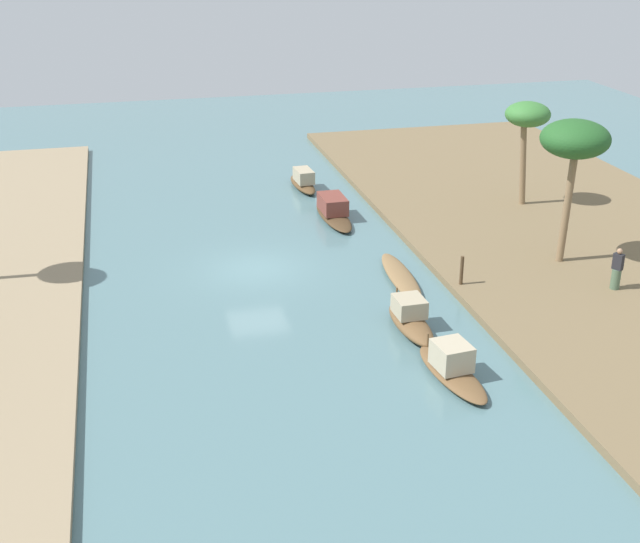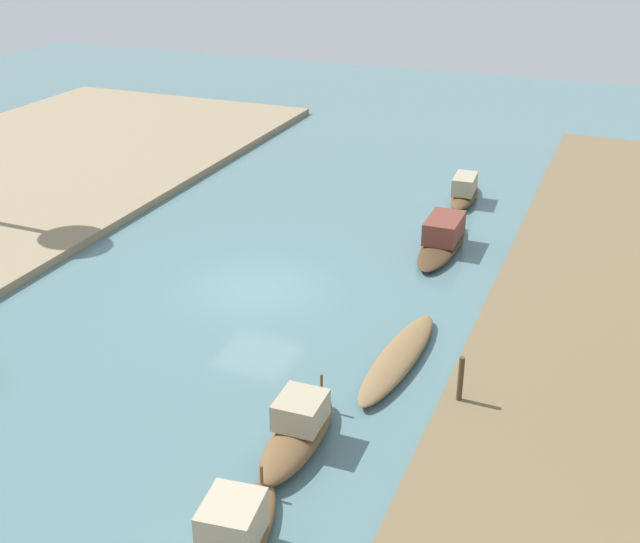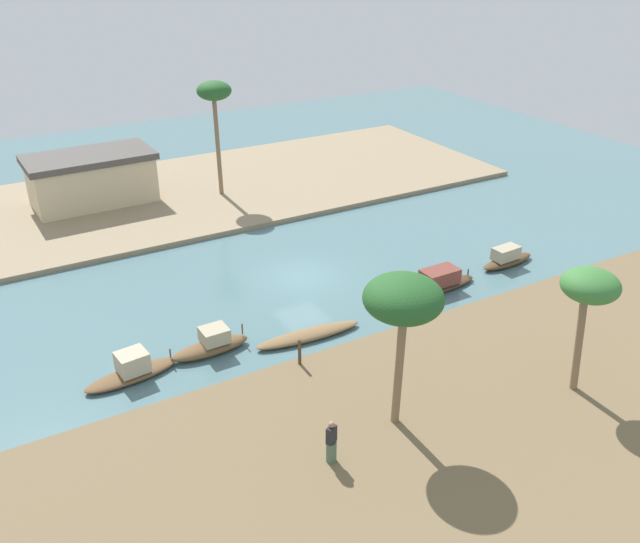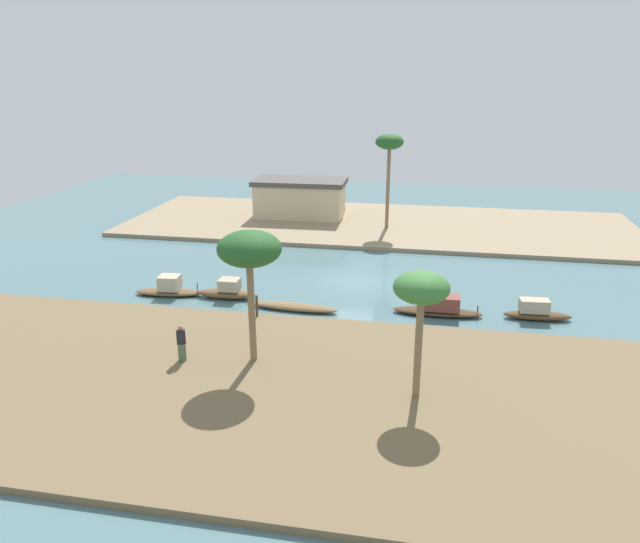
{
  "view_description": "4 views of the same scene",
  "coord_description": "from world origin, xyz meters",
  "px_view_note": "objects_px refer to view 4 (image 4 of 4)",
  "views": [
    {
      "loc": [
        -32.49,
        5.06,
        13.82
      ],
      "look_at": [
        -2.42,
        -2.2,
        0.66
      ],
      "focal_mm": 47.35,
      "sensor_mm": 36.0,
      "label": 1
    },
    {
      "loc": [
        -20.55,
        -10.47,
        11.4
      ],
      "look_at": [
        1.04,
        -1.8,
        0.47
      ],
      "focal_mm": 45.16,
      "sensor_mm": 36.0,
      "label": 2
    },
    {
      "loc": [
        -15.17,
        -28.56,
        16.66
      ],
      "look_at": [
        0.06,
        -1.86,
        1.11
      ],
      "focal_mm": 38.15,
      "sensor_mm": 36.0,
      "label": 3
    },
    {
      "loc": [
        4.96,
        -36.81,
        12.79
      ],
      "look_at": [
        -2.11,
        -0.45,
        0.66
      ],
      "focal_mm": 34.65,
      "sensor_mm": 36.0,
      "label": 4
    }
  ],
  "objects_px": {
    "sampan_near_left_bank": "(169,288)",
    "mooring_post": "(257,306)",
    "sampan_midstream": "(227,291)",
    "sampan_with_red_awning": "(439,308)",
    "palm_tree_left_far": "(421,291)",
    "riverside_building": "(300,198)",
    "palm_tree_left_near": "(249,251)",
    "sampan_upstream_small": "(293,307)",
    "sampan_foreground": "(536,312)",
    "palm_tree_right_tall": "(389,145)",
    "person_on_near_bank": "(182,345)"
  },
  "relations": [
    {
      "from": "sampan_near_left_bank",
      "to": "mooring_post",
      "type": "distance_m",
      "value": 6.94
    },
    {
      "from": "sampan_midstream",
      "to": "sampan_near_left_bank",
      "type": "xyz_separation_m",
      "value": [
        -3.56,
        -0.17,
        -0.01
      ]
    },
    {
      "from": "sampan_foreground",
      "to": "sampan_with_red_awning",
      "type": "relative_size",
      "value": 0.74
    },
    {
      "from": "sampan_upstream_small",
      "to": "palm_tree_left_near",
      "type": "distance_m",
      "value": 8.79
    },
    {
      "from": "sampan_near_left_bank",
      "to": "mooring_post",
      "type": "height_order",
      "value": "mooring_post"
    },
    {
      "from": "sampan_midstream",
      "to": "palm_tree_left_far",
      "type": "height_order",
      "value": "palm_tree_left_far"
    },
    {
      "from": "sampan_midstream",
      "to": "palm_tree_left_near",
      "type": "xyz_separation_m",
      "value": [
        4.07,
        -8.12,
        5.01
      ]
    },
    {
      "from": "sampan_foreground",
      "to": "mooring_post",
      "type": "distance_m",
      "value": 14.98
    },
    {
      "from": "sampan_midstream",
      "to": "sampan_near_left_bank",
      "type": "bearing_deg",
      "value": -178.53
    },
    {
      "from": "sampan_upstream_small",
      "to": "palm_tree_right_tall",
      "type": "distance_m",
      "value": 20.44
    },
    {
      "from": "palm_tree_right_tall",
      "to": "riverside_building",
      "type": "bearing_deg",
      "value": 161.99
    },
    {
      "from": "sampan_upstream_small",
      "to": "person_on_near_bank",
      "type": "relative_size",
      "value": 3.06
    },
    {
      "from": "sampan_foreground",
      "to": "sampan_midstream",
      "type": "height_order",
      "value": "sampan_midstream"
    },
    {
      "from": "sampan_upstream_small",
      "to": "riverside_building",
      "type": "relative_size",
      "value": 0.63
    },
    {
      "from": "sampan_with_red_awning",
      "to": "sampan_upstream_small",
      "type": "bearing_deg",
      "value": -174.89
    },
    {
      "from": "sampan_upstream_small",
      "to": "sampan_with_red_awning",
      "type": "distance_m",
      "value": 8.05
    },
    {
      "from": "sampan_midstream",
      "to": "palm_tree_left_near",
      "type": "height_order",
      "value": "palm_tree_left_near"
    },
    {
      "from": "sampan_foreground",
      "to": "person_on_near_bank",
      "type": "bearing_deg",
      "value": -155.23
    },
    {
      "from": "sampan_with_red_awning",
      "to": "mooring_post",
      "type": "relative_size",
      "value": 4.12
    },
    {
      "from": "sampan_with_red_awning",
      "to": "palm_tree_left_near",
      "type": "xyz_separation_m",
      "value": [
        -8.19,
        -7.84,
        5.01
      ]
    },
    {
      "from": "sampan_foreground",
      "to": "palm_tree_right_tall",
      "type": "xyz_separation_m",
      "value": [
        -9.62,
        17.78,
        6.59
      ]
    },
    {
      "from": "palm_tree_left_near",
      "to": "sampan_foreground",
      "type": "bearing_deg",
      "value": 31.66
    },
    {
      "from": "sampan_foreground",
      "to": "sampan_with_red_awning",
      "type": "xyz_separation_m",
      "value": [
        -5.12,
        -0.37,
        0.0
      ]
    },
    {
      "from": "sampan_near_left_bank",
      "to": "palm_tree_left_far",
      "type": "relative_size",
      "value": 0.79
    },
    {
      "from": "sampan_upstream_small",
      "to": "palm_tree_right_tall",
      "type": "bearing_deg",
      "value": 82.93
    },
    {
      "from": "sampan_upstream_small",
      "to": "palm_tree_left_far",
      "type": "bearing_deg",
      "value": -47.05
    },
    {
      "from": "sampan_with_red_awning",
      "to": "palm_tree_left_near",
      "type": "distance_m",
      "value": 12.39
    },
    {
      "from": "mooring_post",
      "to": "palm_tree_left_near",
      "type": "height_order",
      "value": "palm_tree_left_near"
    },
    {
      "from": "sampan_midstream",
      "to": "palm_tree_left_far",
      "type": "relative_size",
      "value": 0.69
    },
    {
      "from": "sampan_near_left_bank",
      "to": "palm_tree_left_near",
      "type": "bearing_deg",
      "value": -52.78
    },
    {
      "from": "sampan_with_red_awning",
      "to": "sampan_near_left_bank",
      "type": "bearing_deg",
      "value": 179.01
    },
    {
      "from": "palm_tree_left_far",
      "to": "sampan_near_left_bank",
      "type": "bearing_deg",
      "value": 147.3
    },
    {
      "from": "mooring_post",
      "to": "person_on_near_bank",
      "type": "bearing_deg",
      "value": -107.71
    },
    {
      "from": "sampan_midstream",
      "to": "sampan_with_red_awning",
      "type": "distance_m",
      "value": 12.26
    },
    {
      "from": "palm_tree_left_far",
      "to": "riverside_building",
      "type": "xyz_separation_m",
      "value": [
        -11.64,
        30.24,
        -2.74
      ]
    },
    {
      "from": "sampan_near_left_bank",
      "to": "person_on_near_bank",
      "type": "height_order",
      "value": "person_on_near_bank"
    },
    {
      "from": "sampan_with_red_awning",
      "to": "mooring_post",
      "type": "bearing_deg",
      "value": -164.31
    },
    {
      "from": "mooring_post",
      "to": "sampan_with_red_awning",
      "type": "bearing_deg",
      "value": 16.25
    },
    {
      "from": "sampan_near_left_bank",
      "to": "sampan_midstream",
      "type": "bearing_deg",
      "value": -3.87
    },
    {
      "from": "palm_tree_right_tall",
      "to": "sampan_foreground",
      "type": "bearing_deg",
      "value": -61.58
    },
    {
      "from": "sampan_midstream",
      "to": "sampan_near_left_bank",
      "type": "height_order",
      "value": "sampan_near_left_bank"
    },
    {
      "from": "sampan_midstream",
      "to": "mooring_post",
      "type": "distance_m",
      "value": 4.13
    },
    {
      "from": "sampan_foreground",
      "to": "palm_tree_left_far",
      "type": "bearing_deg",
      "value": -124.54
    },
    {
      "from": "person_on_near_bank",
      "to": "sampan_with_red_awning",
      "type": "bearing_deg",
      "value": 9.94
    },
    {
      "from": "riverside_building",
      "to": "palm_tree_right_tall",
      "type": "bearing_deg",
      "value": -19.65
    },
    {
      "from": "sampan_upstream_small",
      "to": "mooring_post",
      "type": "bearing_deg",
      "value": -123.87
    },
    {
      "from": "sampan_with_red_awning",
      "to": "palm_tree_right_tall",
      "type": "bearing_deg",
      "value": 103.36
    },
    {
      "from": "sampan_near_left_bank",
      "to": "riverside_building",
      "type": "relative_size",
      "value": 0.5
    },
    {
      "from": "sampan_midstream",
      "to": "palm_tree_left_far",
      "type": "distance_m",
      "value": 15.64
    },
    {
      "from": "sampan_midstream",
      "to": "sampan_near_left_bank",
      "type": "distance_m",
      "value": 3.56
    }
  ]
}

